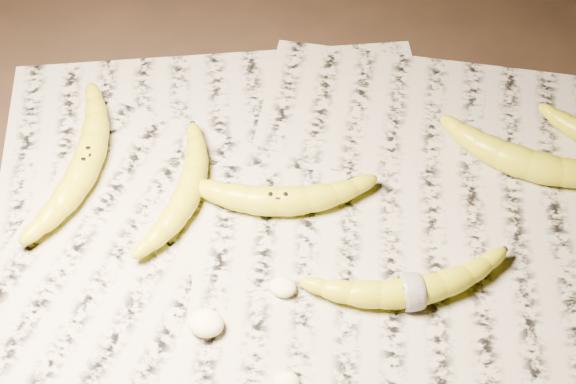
% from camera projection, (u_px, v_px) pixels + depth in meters
% --- Properties ---
extents(ground, '(3.00, 3.00, 0.00)m').
position_uv_depth(ground, '(308.00, 231.00, 0.95)').
color(ground, black).
rests_on(ground, ground).
extents(newspaper_patch, '(0.90, 0.70, 0.01)m').
position_uv_depth(newspaper_patch, '(324.00, 235.00, 0.94)').
color(newspaper_patch, '#A9A291').
rests_on(newspaper_patch, ground).
extents(banana_left_a, '(0.07, 0.22, 0.04)m').
position_uv_depth(banana_left_a, '(86.00, 161.00, 0.98)').
color(banana_left_a, gold).
rests_on(banana_left_a, newspaper_patch).
extents(banana_left_b, '(0.06, 0.17, 0.03)m').
position_uv_depth(banana_left_b, '(188.00, 190.00, 0.95)').
color(banana_left_b, gold).
rests_on(banana_left_b, newspaper_patch).
extents(banana_center, '(0.21, 0.10, 0.04)m').
position_uv_depth(banana_center, '(278.00, 199.00, 0.94)').
color(banana_center, gold).
rests_on(banana_center, newspaper_patch).
extents(banana_taped, '(0.21, 0.13, 0.03)m').
position_uv_depth(banana_taped, '(412.00, 290.00, 0.87)').
color(banana_taped, gold).
rests_on(banana_taped, newspaper_patch).
extents(banana_upper_a, '(0.21, 0.09, 0.04)m').
position_uv_depth(banana_upper_a, '(530.00, 163.00, 0.97)').
color(banana_upper_a, gold).
rests_on(banana_upper_a, newspaper_patch).
extents(measuring_tape, '(0.02, 0.04, 0.04)m').
position_uv_depth(measuring_tape, '(412.00, 290.00, 0.87)').
color(measuring_tape, white).
rests_on(measuring_tape, newspaper_patch).
extents(flesh_chunk_a, '(0.04, 0.03, 0.02)m').
position_uv_depth(flesh_chunk_a, '(205.00, 321.00, 0.86)').
color(flesh_chunk_a, '#F4EEBD').
rests_on(flesh_chunk_a, newspaper_patch).
extents(flesh_chunk_b, '(0.03, 0.02, 0.02)m').
position_uv_depth(flesh_chunk_b, '(287.00, 380.00, 0.82)').
color(flesh_chunk_b, '#F4EEBD').
rests_on(flesh_chunk_b, newspaper_patch).
extents(flesh_chunk_c, '(0.03, 0.02, 0.02)m').
position_uv_depth(flesh_chunk_c, '(283.00, 285.00, 0.89)').
color(flesh_chunk_c, '#F4EEBD').
rests_on(flesh_chunk_c, newspaper_patch).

